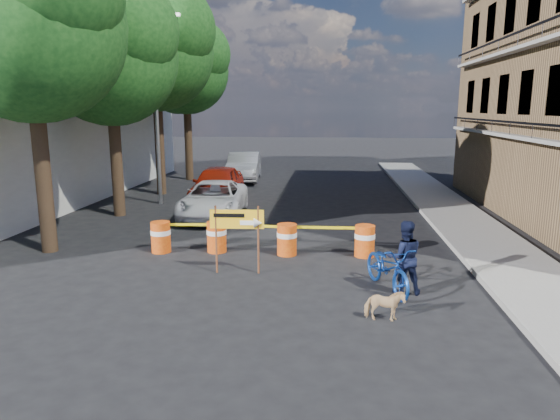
% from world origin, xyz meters
% --- Properties ---
extents(ground, '(120.00, 120.00, 0.00)m').
position_xyz_m(ground, '(0.00, 0.00, 0.00)').
color(ground, black).
rests_on(ground, ground).
extents(sidewalk_east, '(2.40, 40.00, 0.15)m').
position_xyz_m(sidewalk_east, '(6.20, 6.00, 0.07)').
color(sidewalk_east, gray).
rests_on(sidewalk_east, ground).
extents(white_building, '(8.00, 22.00, 6.00)m').
position_xyz_m(white_building, '(-13.00, 10.00, 3.00)').
color(white_building, silver).
rests_on(white_building, ground).
extents(tree_near, '(5.46, 5.20, 9.15)m').
position_xyz_m(tree_near, '(-6.73, 2.00, 6.36)').
color(tree_near, '#332316').
rests_on(tree_near, ground).
extents(tree_mid_a, '(5.25, 5.00, 8.68)m').
position_xyz_m(tree_mid_a, '(-6.74, 7.00, 6.01)').
color(tree_mid_a, '#332316').
rests_on(tree_mid_a, ground).
extents(tree_mid_b, '(5.67, 5.40, 9.62)m').
position_xyz_m(tree_mid_b, '(-6.73, 12.00, 6.71)').
color(tree_mid_b, '#332316').
rests_on(tree_mid_b, ground).
extents(tree_far, '(5.04, 4.80, 8.84)m').
position_xyz_m(tree_far, '(-6.74, 17.00, 6.22)').
color(tree_far, '#332316').
rests_on(tree_far, ground).
extents(streetlamp, '(1.25, 0.18, 8.00)m').
position_xyz_m(streetlamp, '(-5.93, 9.50, 4.38)').
color(streetlamp, gray).
rests_on(streetlamp, ground).
extents(barrel_far_left, '(0.58, 0.58, 0.90)m').
position_xyz_m(barrel_far_left, '(-3.51, 2.24, 0.47)').
color(barrel_far_left, red).
rests_on(barrel_far_left, ground).
extents(barrel_mid_left, '(0.58, 0.58, 0.90)m').
position_xyz_m(barrel_mid_left, '(-1.90, 2.42, 0.47)').
color(barrel_mid_left, red).
rests_on(barrel_mid_left, ground).
extents(barrel_mid_right, '(0.58, 0.58, 0.90)m').
position_xyz_m(barrel_mid_right, '(0.17, 2.32, 0.47)').
color(barrel_mid_right, red).
rests_on(barrel_mid_right, ground).
extents(barrel_far_right, '(0.58, 0.58, 0.90)m').
position_xyz_m(barrel_far_right, '(2.37, 2.38, 0.47)').
color(barrel_far_right, red).
rests_on(barrel_far_right, ground).
extents(detour_sign, '(1.36, 0.26, 1.75)m').
position_xyz_m(detour_sign, '(-0.78, 0.60, 1.28)').
color(detour_sign, '#592D19').
rests_on(detour_sign, ground).
extents(pedestrian, '(0.88, 0.71, 1.69)m').
position_xyz_m(pedestrian, '(3.05, -0.41, 0.84)').
color(pedestrian, black).
rests_on(pedestrian, ground).
extents(bicycle, '(1.06, 1.29, 2.10)m').
position_xyz_m(bicycle, '(2.71, -0.29, 1.05)').
color(bicycle, '#1341A1').
rests_on(bicycle, ground).
extents(dog, '(0.78, 0.37, 0.66)m').
position_xyz_m(dog, '(2.46, -2.01, 0.33)').
color(dog, '#DFB680').
rests_on(dog, ground).
extents(suv_white, '(2.56, 5.01, 1.36)m').
position_xyz_m(suv_white, '(-3.07, 7.13, 0.68)').
color(suv_white, white).
rests_on(suv_white, ground).
extents(sedan_red, '(1.99, 4.79, 1.62)m').
position_xyz_m(sedan_red, '(-3.59, 10.09, 0.81)').
color(sedan_red, '#9F1E0D').
rests_on(sedan_red, ground).
extents(sedan_silver, '(2.13, 5.06, 1.62)m').
position_xyz_m(sedan_silver, '(-3.56, 16.98, 0.81)').
color(sedan_silver, '#ACADB4').
rests_on(sedan_silver, ground).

